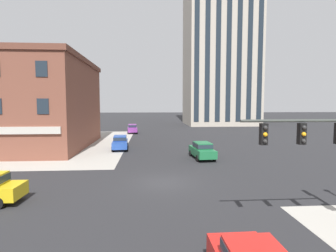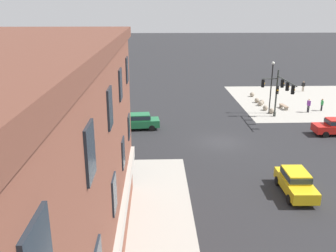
# 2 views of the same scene
# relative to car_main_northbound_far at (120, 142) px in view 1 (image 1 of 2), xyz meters

# --- Properties ---
(ground_plane) EXTENTS (320.00, 320.00, 0.00)m
(ground_plane) POSITION_rel_car_main_northbound_far_xyz_m (4.57, -14.26, -0.92)
(ground_plane) COLOR #262628
(sidewalk_far_corner) EXTENTS (32.00, 32.00, 0.02)m
(sidewalk_far_corner) POSITION_rel_car_main_northbound_far_xyz_m (-15.43, 5.74, -0.92)
(sidewalk_far_corner) COLOR #A8A399
(sidewalk_far_corner) RESTS_ON ground
(car_main_northbound_far) EXTENTS (2.11, 4.51, 1.68)m
(car_main_northbound_far) POSITION_rel_car_main_northbound_far_xyz_m (0.00, 0.00, 0.00)
(car_main_northbound_far) COLOR #23479E
(car_main_northbound_far) RESTS_ON ground
(car_cross_eastbound) EXTENTS (2.18, 4.54, 1.68)m
(car_cross_eastbound) POSITION_rel_car_main_northbound_far_xyz_m (8.92, -6.17, 0.00)
(car_cross_eastbound) COLOR #1E6B3D
(car_cross_eastbound) RESTS_ON ground
(car_cross_westbound) EXTENTS (2.12, 4.51, 1.68)m
(car_cross_westbound) POSITION_rel_car_main_northbound_far_xyz_m (0.36, 18.75, 0.00)
(car_cross_westbound) COLOR #7A3389
(car_cross_westbound) RESTS_ON ground
(storefront_block_near_corner) EXTENTS (22.12, 18.40, 11.24)m
(storefront_block_near_corner) POSITION_rel_car_main_northbound_far_xyz_m (-15.27, 2.72, 4.71)
(storefront_block_near_corner) COLOR brown
(storefront_block_near_corner) RESTS_ON ground
(residential_tower_skyline_right) EXTENTS (18.45, 16.74, 64.10)m
(residential_tower_skyline_right) POSITION_rel_car_main_northbound_far_xyz_m (22.73, 39.89, 31.15)
(residential_tower_skyline_right) COLOR #B2A899
(residential_tower_skyline_right) RESTS_ON ground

